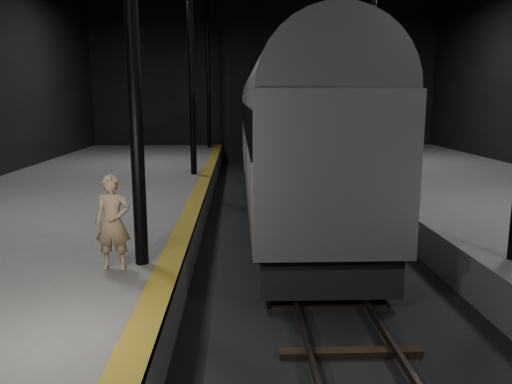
{
  "coord_description": "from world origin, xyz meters",
  "views": [
    {
      "loc": [
        -1.86,
        -13.64,
        4.25
      ],
      "look_at": [
        -1.43,
        -1.66,
        2.0
      ],
      "focal_mm": 35.0,
      "sensor_mm": 36.0,
      "label": 1
    }
  ],
  "objects": [
    {
      "name": "train",
      "position": [
        -0.0,
        6.45,
        3.27
      ],
      "size": [
        3.27,
        21.91,
        5.86
      ],
      "color": "#ACAFB4",
      "rests_on": "ground"
    },
    {
      "name": "tactile_strip",
      "position": [
        -3.25,
        0.0,
        1.0
      ],
      "size": [
        0.5,
        43.8,
        0.01
      ],
      "primitive_type": "cube",
      "color": "olive",
      "rests_on": "platform_left"
    },
    {
      "name": "track",
      "position": [
        0.0,
        0.0,
        0.07
      ],
      "size": [
        2.4,
        43.0,
        0.24
      ],
      "color": "#3F3328",
      "rests_on": "ground"
    },
    {
      "name": "woman",
      "position": [
        -4.26,
        -4.31,
        1.92
      ],
      "size": [
        0.68,
        0.45,
        1.84
      ],
      "primitive_type": "imported",
      "rotation": [
        0.0,
        0.0,
        0.01
      ],
      "color": "tan",
      "rests_on": "platform_left"
    },
    {
      "name": "ground",
      "position": [
        0.0,
        0.0,
        0.0
      ],
      "size": [
        44.0,
        44.0,
        0.0
      ],
      "primitive_type": "plane",
      "color": "black",
      "rests_on": "ground"
    },
    {
      "name": "platform_left",
      "position": [
        -7.5,
        0.0,
        0.5
      ],
      "size": [
        9.0,
        43.8,
        1.0
      ],
      "primitive_type": "cube",
      "color": "#555552",
      "rests_on": "ground"
    }
  ]
}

